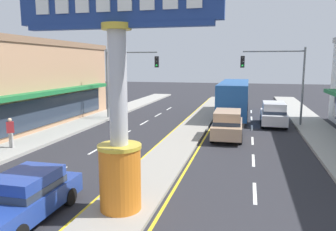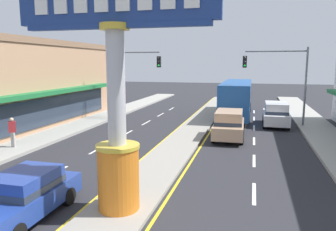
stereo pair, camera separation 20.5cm
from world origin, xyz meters
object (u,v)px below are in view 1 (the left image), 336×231
traffic_light_left_side (125,72)px  pedestrian_near_kerb (10,131)px  traffic_light_right_side (280,73)px  suv_near_right_lane (227,124)px  bus_mid_left_lane (234,97)px  suv_near_left_lane (273,114)px  district_sign (118,102)px  sedan_far_right_lane (25,196)px

traffic_light_left_side → pedestrian_near_kerb: bearing=-103.8°
traffic_light_right_side → suv_near_right_lane: 7.23m
bus_mid_left_lane → pedestrian_near_kerb: (-11.85, -15.52, -0.71)m
bus_mid_left_lane → pedestrian_near_kerb: size_ratio=6.50×
suv_near_right_lane → traffic_light_left_side: bearing=150.9°
suv_near_left_lane → suv_near_right_lane: bearing=-121.0°
suv_near_right_lane → suv_near_left_lane: size_ratio=1.00×
district_sign → bus_mid_left_lane: district_sign is taller
bus_mid_left_lane → pedestrian_near_kerb: bearing=-127.4°
traffic_light_left_side → suv_near_left_lane: 12.85m
sedan_far_right_lane → suv_near_left_lane: bearing=64.4°
traffic_light_right_side → bus_mid_left_lane: bearing=130.9°
traffic_light_right_side → sedan_far_right_lane: 20.78m
district_sign → traffic_light_right_side: bearing=69.7°
sedan_far_right_lane → pedestrian_near_kerb: bearing=132.2°
traffic_light_right_side → bus_mid_left_lane: 5.97m
traffic_light_right_side → pedestrian_near_kerb: 19.43m
suv_near_left_lane → bus_mid_left_lane: 5.27m
traffic_light_right_side → sedan_far_right_lane: size_ratio=1.44×
suv_near_right_lane → bus_mid_left_lane: (-0.00, 9.51, 0.88)m
traffic_light_right_side → suv_near_left_lane: size_ratio=1.34×
sedan_far_right_lane → suv_near_right_lane: bearing=66.9°
traffic_light_left_side → suv_near_right_lane: size_ratio=1.34×
suv_near_left_lane → traffic_light_right_side: bearing=-24.5°
suv_near_right_lane → traffic_light_right_side: bearing=56.3°
suv_near_left_lane → sedan_far_right_lane: bearing=-115.6°
traffic_light_right_side → traffic_light_left_side: bearing=-178.7°
suv_near_left_lane → bus_mid_left_lane: size_ratio=0.41×
traffic_light_left_side → sedan_far_right_lane: size_ratio=1.44×
district_sign → suv_near_left_lane: bearing=70.7°
traffic_light_left_side → suv_near_left_lane: size_ratio=1.34×
traffic_light_right_side → suv_near_right_lane: bearing=-123.7°
traffic_light_left_side → pedestrian_near_kerb: (-2.73, -11.09, -3.09)m
sedan_far_right_lane → suv_near_left_lane: 20.48m
pedestrian_near_kerb → traffic_light_right_side: bearing=36.4°
suv_near_right_lane → bus_mid_left_lane: bearing=90.0°
district_sign → traffic_light_right_side: 18.31m
traffic_light_left_side → district_sign: bearing=-69.4°
district_sign → traffic_light_left_side: 18.04m
suv_near_right_lane → pedestrian_near_kerb: size_ratio=2.69×
district_sign → pedestrian_near_kerb: size_ratio=4.43×
traffic_light_right_side → pedestrian_near_kerb: size_ratio=3.59×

